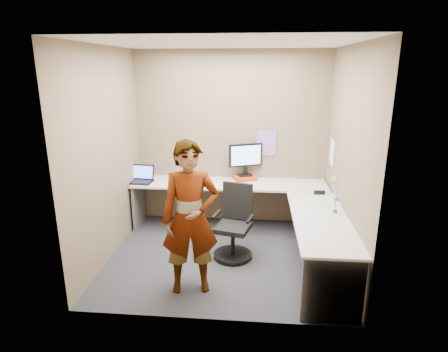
# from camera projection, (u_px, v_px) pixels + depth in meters

# --- Properties ---
(ground) EXTENTS (3.00, 3.00, 0.00)m
(ground) POSITION_uv_depth(u_px,v_px,m) (224.00, 256.00, 5.00)
(ground) COLOR #242428
(ground) RESTS_ON ground
(wall_back) EXTENTS (3.00, 0.00, 3.00)m
(wall_back) POSITION_uv_depth(u_px,v_px,m) (231.00, 139.00, 5.87)
(wall_back) COLOR brown
(wall_back) RESTS_ON ground
(wall_right) EXTENTS (0.00, 2.70, 2.70)m
(wall_right) POSITION_uv_depth(u_px,v_px,m) (348.00, 161.00, 4.50)
(wall_right) COLOR brown
(wall_right) RESTS_ON ground
(wall_left) EXTENTS (0.00, 2.70, 2.70)m
(wall_left) POSITION_uv_depth(u_px,v_px,m) (106.00, 156.00, 4.75)
(wall_left) COLOR brown
(wall_left) RESTS_ON ground
(ceiling) EXTENTS (3.00, 3.00, 0.00)m
(ceiling) POSITION_uv_depth(u_px,v_px,m) (224.00, 43.00, 4.24)
(ceiling) COLOR white
(ceiling) RESTS_ON wall_back
(desk) EXTENTS (2.98, 2.58, 0.73)m
(desk) POSITION_uv_depth(u_px,v_px,m) (258.00, 206.00, 5.17)
(desk) COLOR silver
(desk) RESTS_ON ground
(paper_ream) EXTENTS (0.40, 0.35, 0.07)m
(paper_ream) POSITION_uv_depth(u_px,v_px,m) (245.00, 178.00, 5.87)
(paper_ream) COLOR red
(paper_ream) RESTS_ON desk
(monitor) EXTENTS (0.51, 0.25, 0.50)m
(monitor) POSITION_uv_depth(u_px,v_px,m) (246.00, 157.00, 5.80)
(monitor) COLOR black
(monitor) RESTS_ON paper_ream
(laptop) EXTENTS (0.38, 0.32, 0.25)m
(laptop) POSITION_uv_depth(u_px,v_px,m) (142.00, 178.00, 5.77)
(laptop) COLOR black
(laptop) RESTS_ON desk
(trackball_mouse) EXTENTS (0.12, 0.08, 0.07)m
(trackball_mouse) POSITION_uv_depth(u_px,v_px,m) (186.00, 182.00, 5.71)
(trackball_mouse) COLOR #B7B7BC
(trackball_mouse) RESTS_ON desk
(origami) EXTENTS (0.10, 0.10, 0.06)m
(origami) POSITION_uv_depth(u_px,v_px,m) (215.00, 184.00, 5.56)
(origami) COLOR white
(origami) RESTS_ON desk
(stapler) EXTENTS (0.15, 0.05, 0.05)m
(stapler) POSITION_uv_depth(u_px,v_px,m) (319.00, 192.00, 5.21)
(stapler) COLOR black
(stapler) RESTS_ON desk
(flower) EXTENTS (0.07, 0.07, 0.22)m
(flower) POSITION_uv_depth(u_px,v_px,m) (336.00, 202.00, 4.52)
(flower) COLOR brown
(flower) RESTS_ON desk
(calendar_purple) EXTENTS (0.30, 0.01, 0.40)m
(calendar_purple) POSITION_uv_depth(u_px,v_px,m) (266.00, 143.00, 5.82)
(calendar_purple) COLOR #846BB7
(calendar_purple) RESTS_ON wall_back
(calendar_white) EXTENTS (0.01, 0.28, 0.38)m
(calendar_white) POSITION_uv_depth(u_px,v_px,m) (332.00, 153.00, 5.38)
(calendar_white) COLOR white
(calendar_white) RESTS_ON wall_right
(sticky_note_a) EXTENTS (0.01, 0.07, 0.07)m
(sticky_note_a) POSITION_uv_depth(u_px,v_px,m) (335.00, 180.00, 5.13)
(sticky_note_a) COLOR #F2E059
(sticky_note_a) RESTS_ON wall_right
(sticky_note_b) EXTENTS (0.01, 0.07, 0.07)m
(sticky_note_b) POSITION_uv_depth(u_px,v_px,m) (334.00, 187.00, 5.22)
(sticky_note_b) COLOR pink
(sticky_note_b) RESTS_ON wall_right
(sticky_note_c) EXTENTS (0.01, 0.07, 0.07)m
(sticky_note_c) POSITION_uv_depth(u_px,v_px,m) (335.00, 192.00, 5.11)
(sticky_note_c) COLOR pink
(sticky_note_c) RESTS_ON wall_right
(sticky_note_d) EXTENTS (0.01, 0.07, 0.07)m
(sticky_note_d) POSITION_uv_depth(u_px,v_px,m) (333.00, 179.00, 5.29)
(sticky_note_d) COLOR #F2E059
(sticky_note_d) RESTS_ON wall_right
(office_chair) EXTENTS (0.54, 0.52, 0.96)m
(office_chair) POSITION_uv_depth(u_px,v_px,m) (234.00, 228.00, 4.93)
(office_chair) COLOR black
(office_chair) RESTS_ON ground
(person) EXTENTS (0.70, 0.53, 1.72)m
(person) POSITION_uv_depth(u_px,v_px,m) (190.00, 218.00, 4.06)
(person) COLOR #999399
(person) RESTS_ON ground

